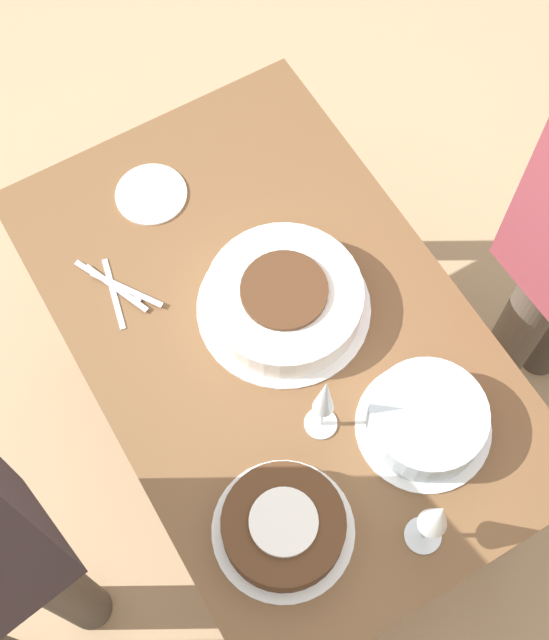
% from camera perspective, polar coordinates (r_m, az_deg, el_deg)
% --- Properties ---
extents(ground_plane, '(12.00, 12.00, 0.00)m').
position_cam_1_polar(ground_plane, '(2.54, 0.00, -7.73)').
color(ground_plane, tan).
extents(dining_table, '(1.20, 0.76, 0.76)m').
position_cam_1_polar(dining_table, '(1.95, 0.00, -2.41)').
color(dining_table, brown).
rests_on(dining_table, ground_plane).
extents(cake_center_white, '(0.36, 0.36, 0.09)m').
position_cam_1_polar(cake_center_white, '(1.81, 0.61, 1.31)').
color(cake_center_white, white).
rests_on(cake_center_white, dining_table).
extents(cake_front_chocolate, '(0.27, 0.27, 0.08)m').
position_cam_1_polar(cake_front_chocolate, '(1.66, 0.57, -13.09)').
color(cake_front_chocolate, white).
rests_on(cake_front_chocolate, dining_table).
extents(cake_back_decorated, '(0.27, 0.27, 0.09)m').
position_cam_1_polar(cake_back_decorated, '(1.73, 9.69, -6.35)').
color(cake_back_decorated, white).
rests_on(cake_back_decorated, dining_table).
extents(wine_glass_near, '(0.07, 0.07, 0.22)m').
position_cam_1_polar(wine_glass_near, '(1.57, 10.31, -12.35)').
color(wine_glass_near, silver).
rests_on(wine_glass_near, dining_table).
extents(wine_glass_far, '(0.07, 0.07, 0.22)m').
position_cam_1_polar(wine_glass_far, '(1.61, 3.21, -5.04)').
color(wine_glass_far, silver).
rests_on(wine_glass_far, dining_table).
extents(dessert_plate_left, '(0.16, 0.16, 0.01)m').
position_cam_1_polar(dessert_plate_left, '(1.99, -7.90, 7.98)').
color(dessert_plate_left, white).
rests_on(dessert_plate_left, dining_table).
extents(fork_pile, '(0.19, 0.12, 0.01)m').
position_cam_1_polar(fork_pile, '(1.88, -10.11, 2.02)').
color(fork_pile, silver).
rests_on(fork_pile, dining_table).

